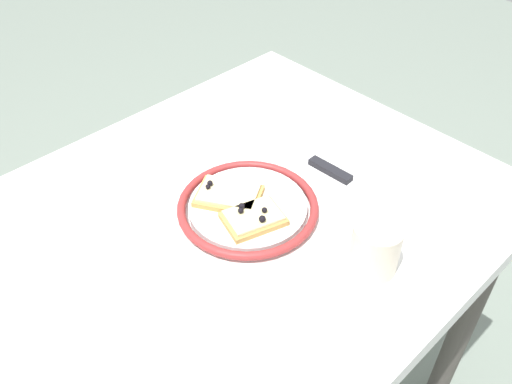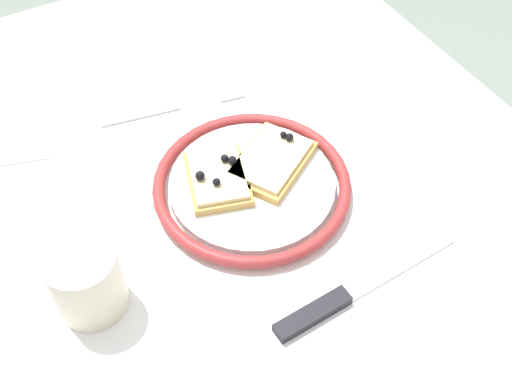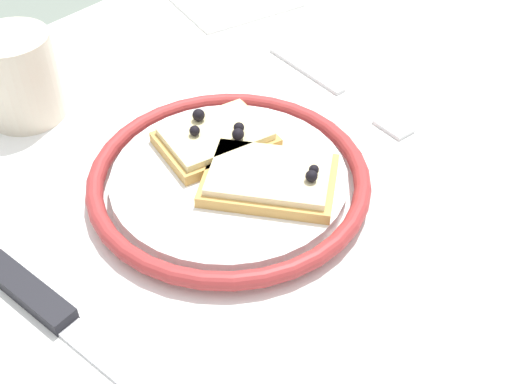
{
  "view_description": "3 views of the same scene",
  "coord_description": "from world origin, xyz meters",
  "px_view_note": "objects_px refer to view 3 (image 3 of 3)",
  "views": [
    {
      "loc": [
        -0.43,
        -0.52,
        1.38
      ],
      "look_at": [
        0.06,
        -0.01,
        0.75
      ],
      "focal_mm": 38.71,
      "sensor_mm": 36.0,
      "label": 1
    },
    {
      "loc": [
        0.47,
        -0.25,
        1.32
      ],
      "look_at": [
        0.06,
        -0.02,
        0.76
      ],
      "focal_mm": 44.22,
      "sensor_mm": 36.0,
      "label": 2
    },
    {
      "loc": [
        0.33,
        0.28,
        1.1
      ],
      "look_at": [
        0.03,
        0.02,
        0.73
      ],
      "focal_mm": 45.64,
      "sensor_mm": 36.0,
      "label": 3
    }
  ],
  "objects_px": {
    "knife": "(57,315)",
    "fork": "(336,89)",
    "pizza_slice_far": "(216,138)",
    "cup": "(19,77)",
    "pizza_slice_near": "(270,178)",
    "plate": "(229,179)",
    "dining_table": "(265,246)"
  },
  "relations": [
    {
      "from": "knife",
      "to": "fork",
      "type": "relative_size",
      "value": 1.2
    },
    {
      "from": "pizza_slice_far",
      "to": "pizza_slice_near",
      "type": "bearing_deg",
      "value": 83.76
    },
    {
      "from": "fork",
      "to": "cup",
      "type": "relative_size",
      "value": 2.35
    },
    {
      "from": "plate",
      "to": "pizza_slice_near",
      "type": "height_order",
      "value": "pizza_slice_near"
    },
    {
      "from": "dining_table",
      "to": "pizza_slice_near",
      "type": "xyz_separation_m",
      "value": [
        0.02,
        0.02,
        0.12
      ]
    },
    {
      "from": "dining_table",
      "to": "plate",
      "type": "height_order",
      "value": "plate"
    },
    {
      "from": "cup",
      "to": "knife",
      "type": "bearing_deg",
      "value": 60.52
    },
    {
      "from": "knife",
      "to": "cup",
      "type": "bearing_deg",
      "value": -119.48
    },
    {
      "from": "pizza_slice_far",
      "to": "fork",
      "type": "xyz_separation_m",
      "value": [
        -0.16,
        0.02,
        -0.02
      ]
    },
    {
      "from": "dining_table",
      "to": "knife",
      "type": "height_order",
      "value": "knife"
    },
    {
      "from": "plate",
      "to": "cup",
      "type": "bearing_deg",
      "value": -76.63
    },
    {
      "from": "pizza_slice_far",
      "to": "knife",
      "type": "height_order",
      "value": "pizza_slice_far"
    },
    {
      "from": "plate",
      "to": "dining_table",
      "type": "bearing_deg",
      "value": 159.79
    },
    {
      "from": "pizza_slice_near",
      "to": "cup",
      "type": "xyz_separation_m",
      "value": [
        0.07,
        -0.26,
        0.02
      ]
    },
    {
      "from": "pizza_slice_near",
      "to": "knife",
      "type": "xyz_separation_m",
      "value": [
        0.19,
        -0.03,
        -0.02
      ]
    },
    {
      "from": "cup",
      "to": "pizza_slice_far",
      "type": "bearing_deg",
      "value": 111.48
    },
    {
      "from": "dining_table",
      "to": "pizza_slice_far",
      "type": "height_order",
      "value": "pizza_slice_far"
    },
    {
      "from": "cup",
      "to": "fork",
      "type": "bearing_deg",
      "value": 139.2
    },
    {
      "from": "dining_table",
      "to": "cup",
      "type": "distance_m",
      "value": 0.28
    },
    {
      "from": "plate",
      "to": "knife",
      "type": "distance_m",
      "value": 0.18
    },
    {
      "from": "cup",
      "to": "plate",
      "type": "bearing_deg",
      "value": 103.37
    },
    {
      "from": "pizza_slice_near",
      "to": "pizza_slice_far",
      "type": "bearing_deg",
      "value": -96.24
    },
    {
      "from": "dining_table",
      "to": "plate",
      "type": "distance_m",
      "value": 0.11
    },
    {
      "from": "knife",
      "to": "cup",
      "type": "distance_m",
      "value": 0.26
    },
    {
      "from": "knife",
      "to": "pizza_slice_near",
      "type": "bearing_deg",
      "value": 170.93
    },
    {
      "from": "plate",
      "to": "pizza_slice_near",
      "type": "distance_m",
      "value": 0.04
    },
    {
      "from": "dining_table",
      "to": "cup",
      "type": "height_order",
      "value": "cup"
    },
    {
      "from": "knife",
      "to": "fork",
      "type": "distance_m",
      "value": 0.36
    },
    {
      "from": "pizza_slice_far",
      "to": "fork",
      "type": "height_order",
      "value": "pizza_slice_far"
    },
    {
      "from": "dining_table",
      "to": "knife",
      "type": "relative_size",
      "value": 3.96
    },
    {
      "from": "pizza_slice_near",
      "to": "cup",
      "type": "bearing_deg",
      "value": -75.65
    },
    {
      "from": "dining_table",
      "to": "plate",
      "type": "xyz_separation_m",
      "value": [
        0.03,
        -0.01,
        0.1
      ]
    }
  ]
}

